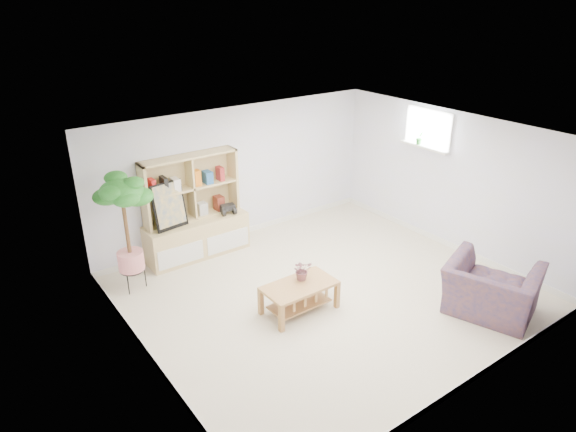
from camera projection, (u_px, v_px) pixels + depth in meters
floor at (326, 292)px, 7.76m from camera, size 5.50×5.00×0.01m
ceiling at (331, 138)px, 6.79m from camera, size 5.50×5.00×0.01m
walls at (328, 220)px, 7.27m from camera, size 5.51×5.01×2.40m
baseboard at (326, 290)px, 7.74m from camera, size 5.50×5.00×0.10m
window at (429, 128)px, 8.86m from camera, size 0.10×0.98×0.68m
window_sill at (424, 147)px, 8.96m from camera, size 0.14×1.00×0.04m
storage_unit at (195, 208)px, 8.52m from camera, size 1.76×0.59×1.76m
poster at (169, 206)px, 8.17m from camera, size 0.57×0.21×0.77m
toy_truck at (228, 208)px, 8.81m from camera, size 0.39×0.30×0.19m
coffee_table at (299, 298)px, 7.24m from camera, size 1.04×0.57×0.43m
table_plant at (302, 270)px, 7.23m from camera, size 0.32×0.30×0.30m
floor_tree at (127, 234)px, 7.50m from camera, size 0.84×0.84×1.84m
armchair at (492, 286)px, 7.09m from camera, size 1.37×1.46×0.88m
sill_plant at (420, 138)px, 8.99m from camera, size 0.15×0.13×0.23m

